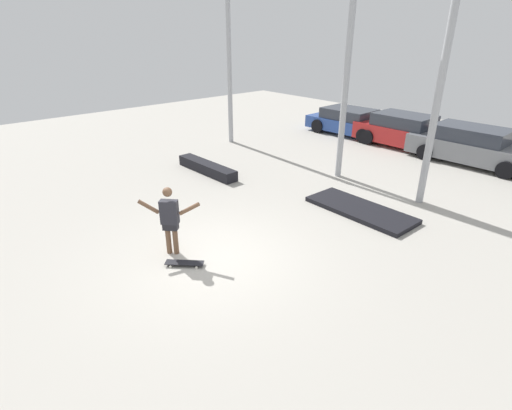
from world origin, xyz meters
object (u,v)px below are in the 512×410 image
object	(u,v)px
skateboard	(184,263)
parked_car_grey	(473,146)
parked_car_blue	(350,122)
manual_pad	(360,210)
grind_box	(207,168)
skateboarder	(170,218)
parked_car_red	(405,131)

from	to	relation	value
skateboard	parked_car_grey	xyz separation A→B (m)	(1.07, 11.84, 0.60)
skateboard	parked_car_blue	size ratio (longest dim) A/B	0.18
skateboard	manual_pad	size ratio (longest dim) A/B	0.24
skateboard	grind_box	xyz separation A→B (m)	(-4.60, 3.83, 0.11)
skateboarder	parked_car_red	xyz separation A→B (m)	(-1.16, 11.98, -0.23)
parked_car_red	parked_car_grey	xyz separation A→B (m)	(2.86, -0.23, 0.00)
skateboard	parked_car_grey	distance (m)	11.91
grind_box	parked_car_grey	bearing A→B (deg)	54.69
skateboard	grind_box	bearing A→B (deg)	95.64
grind_box	parked_car_blue	world-z (taller)	parked_car_blue
skateboard	parked_car_grey	size ratio (longest dim) A/B	0.16
skateboard	parked_car_blue	world-z (taller)	parked_car_blue
manual_pad	parked_car_red	bearing A→B (deg)	111.16
skateboarder	parked_car_blue	world-z (taller)	skateboarder
parked_car_red	parked_car_grey	bearing A→B (deg)	-4.79
manual_pad	parked_car_red	world-z (taller)	parked_car_red
manual_pad	parked_car_red	distance (m)	7.47
skateboarder	skateboard	bearing A→B (deg)	-50.17
skateboard	manual_pad	bearing A→B (deg)	35.43
parked_car_blue	skateboard	bearing A→B (deg)	-70.44
parked_car_red	parked_car_grey	distance (m)	2.87
grind_box	skateboarder	bearing A→B (deg)	-43.23
parked_car_grey	parked_car_blue	bearing A→B (deg)	176.39
skateboarder	skateboard	size ratio (longest dim) A/B	2.17
grind_box	manual_pad	world-z (taller)	grind_box
skateboarder	manual_pad	xyz separation A→B (m)	(1.53, 5.04, -0.83)
parked_car_blue	parked_car_red	xyz separation A→B (m)	(2.85, -0.05, 0.07)
skateboard	manual_pad	xyz separation A→B (m)	(0.90, 5.13, -0.00)
skateboarder	skateboard	distance (m)	1.04
grind_box	manual_pad	distance (m)	5.66
grind_box	parked_car_red	world-z (taller)	parked_car_red
parked_car_red	manual_pad	bearing A→B (deg)	-69.05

